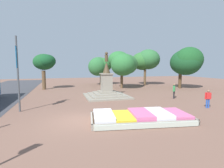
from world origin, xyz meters
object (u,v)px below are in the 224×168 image
Objects in this scene: flower_planter at (141,117)px; statue_monument at (107,90)px; pedestrian_with_handbag at (174,90)px; banner_pole at (18,71)px; pedestrian_near_planter at (208,98)px.

statue_monument is (0.04, 9.17, 0.59)m from flower_planter.
banner_pole is at bearing -174.68° from pedestrian_with_handbag.
banner_pole reaches higher than flower_planter.
pedestrian_near_planter is at bearing -88.75° from pedestrian_with_handbag.
pedestrian_near_planter reaches higher than flower_planter.
statue_monument reaches higher than flower_planter.
banner_pole reaches higher than pedestrian_with_handbag.
statue_monument is at bearing 28.43° from banner_pole.
banner_pole is 15.25m from pedestrian_with_handbag.
flower_planter is 9.86m from banner_pole.
flower_planter is at bearing -90.27° from statue_monument.
pedestrian_near_planter is (0.10, -4.53, -0.02)m from pedestrian_with_handbag.
banner_pole reaches higher than statue_monument.
flower_planter is 4.34× the size of pedestrian_near_planter.
pedestrian_with_handbag is at bearing -23.74° from statue_monument.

